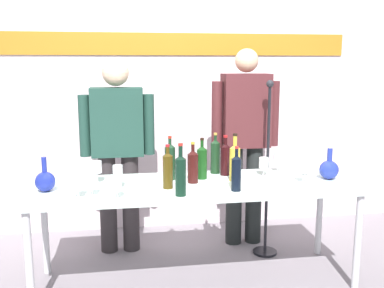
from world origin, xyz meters
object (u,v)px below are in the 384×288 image
object	(u,v)px
wine_glass_left_5	(92,180)
wine_glass_left_1	(117,183)
decanter_blue_right	(329,169)
wine_bottle_8	(193,165)
microphone_stand	(266,198)
wine_bottle_3	(202,161)
wine_bottle_4	(236,172)
wine_glass_left_4	(97,167)
wine_glass_right_2	(304,168)
decanter_blue_left	(45,181)
presenter_right	(245,135)
wine_glass_right_1	(278,158)
wine_bottle_6	(168,169)
presenter_left	(118,144)
wine_glass_right_3	(264,163)
wine_bottle_7	(225,158)
wine_glass_left_3	(76,169)
wine_glass_right_0	(308,164)
display_table	(195,191)
wine_glass_left_2	(78,182)
wine_glass_left_0	(118,172)
wine_bottle_1	(170,161)
wine_bottle_2	(181,174)
wine_bottle_0	(215,156)

from	to	relation	value
wine_glass_left_5	wine_glass_left_1	bearing A→B (deg)	-28.66
decanter_blue_right	wine_bottle_8	world-z (taller)	wine_bottle_8
microphone_stand	wine_bottle_3	bearing A→B (deg)	-156.79
wine_bottle_4	wine_glass_left_4	world-z (taller)	wine_bottle_4
wine_bottle_4	wine_glass_left_1	world-z (taller)	wine_bottle_4
wine_glass_left_4	wine_glass_right_2	xyz separation A→B (m)	(1.44, -0.23, -0.00)
decanter_blue_left	wine_glass_left_5	size ratio (longest dim) A/B	1.59
presenter_right	wine_glass_left_1	bearing A→B (deg)	-139.46
wine_glass_right_1	wine_bottle_8	bearing A→B (deg)	-163.52
wine_glass_right_2	wine_glass_left_1	bearing A→B (deg)	-172.07
decanter_blue_right	wine_bottle_6	xyz separation A→B (m)	(-1.19, -0.05, 0.06)
presenter_left	wine_glass_right_2	distance (m)	1.50
wine_glass_left_4	wine_glass_right_3	bearing A→B (deg)	0.67
wine_bottle_3	wine_bottle_7	world-z (taller)	wine_bottle_7
wine_glass_left_3	wine_glass_right_1	bearing A→B (deg)	5.45
decanter_blue_right	wine_glass_left_4	size ratio (longest dim) A/B	1.45
wine_bottle_8	wine_glass_left_4	bearing A→B (deg)	171.68
wine_glass_left_3	wine_glass_left_4	distance (m)	0.15
wine_bottle_6	wine_glass_right_0	bearing A→B (deg)	7.01
wine_bottle_6	wine_glass_right_1	xyz separation A→B (m)	(0.89, 0.32, -0.02)
wine_glass_left_1	wine_glass_right_2	size ratio (longest dim) A/B	0.99
wine_bottle_6	wine_glass_left_1	bearing A→B (deg)	-149.79
wine_glass_right_2	display_table	bearing A→B (deg)	172.20
wine_glass_right_3	microphone_stand	xyz separation A→B (m)	(0.11, 0.24, -0.36)
microphone_stand	decanter_blue_left	bearing A→B (deg)	-166.03
wine_bottle_8	wine_glass_right_3	distance (m)	0.57
wine_glass_left_2	wine_glass_right_0	size ratio (longest dim) A/B	1.03
wine_glass_left_0	microphone_stand	distance (m)	1.32
decanter_blue_left	wine_glass_right_2	bearing A→B (deg)	-2.13
wine_bottle_8	wine_glass_right_0	bearing A→B (deg)	0.95
wine_glass_left_0	wine_glass_left_4	bearing A→B (deg)	129.80
wine_bottle_7	microphone_stand	size ratio (longest dim) A/B	0.21
wine_glass_right_1	microphone_stand	world-z (taller)	microphone_stand
presenter_left	wine_glass_left_4	xyz separation A→B (m)	(-0.15, -0.51, -0.07)
wine_bottle_3	wine_glass_left_0	size ratio (longest dim) A/B	1.85
decanter_blue_right	wine_bottle_3	world-z (taller)	wine_bottle_3
wine_bottle_1	wine_bottle_6	distance (m)	0.23
wine_glass_right_2	wine_glass_left_3	bearing A→B (deg)	173.02
wine_glass_right_0	wine_glass_right_3	size ratio (longest dim) A/B	1.07
presenter_right	wine_bottle_2	bearing A→B (deg)	-126.79
wine_glass_right_1	wine_glass_right_3	distance (m)	0.18
wine_bottle_1	wine_glass_right_3	distance (m)	0.71
wine_bottle_4	wine_glass_left_4	xyz separation A→B (m)	(-0.92, 0.34, -0.02)
display_table	wine_bottle_7	size ratio (longest dim) A/B	7.56
wine_glass_right_1	wine_glass_left_5	bearing A→B (deg)	-162.66
wine_bottle_6	wine_glass_right_0	distance (m)	1.07
wine_bottle_0	wine_bottle_3	xyz separation A→B (m)	(-0.13, -0.15, -0.01)
wine_glass_right_0	wine_glass_right_1	distance (m)	0.25
presenter_left	display_table	bearing A→B (deg)	-49.81
decanter_blue_right	wine_bottle_6	distance (m)	1.19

